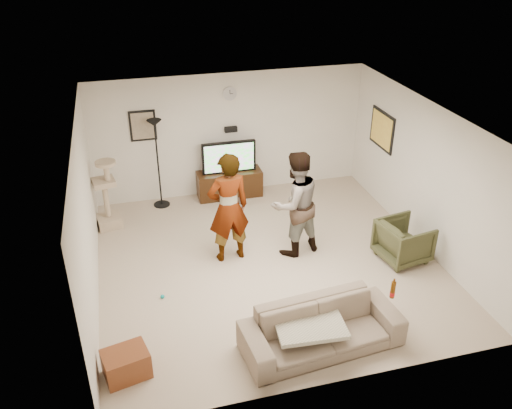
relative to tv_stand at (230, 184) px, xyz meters
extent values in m
cube|color=tan|center=(0.09, -2.50, -0.28)|extent=(5.50, 5.50, 0.02)
cube|color=white|center=(0.09, -2.50, 2.24)|extent=(5.50, 5.50, 0.02)
cube|color=silver|center=(0.09, 0.25, 0.98)|extent=(5.50, 0.04, 2.50)
cube|color=silver|center=(0.09, -5.25, 0.98)|extent=(5.50, 0.04, 2.50)
cube|color=silver|center=(-2.66, -2.50, 0.98)|extent=(0.04, 5.50, 2.50)
cube|color=silver|center=(2.84, -2.50, 0.98)|extent=(0.04, 5.50, 2.50)
cylinder|color=white|center=(0.09, 0.22, 1.83)|extent=(0.26, 0.04, 0.26)
cube|color=black|center=(0.09, 0.19, 1.11)|extent=(0.25, 0.10, 0.10)
cube|color=#81715D|center=(-1.61, 0.23, 1.33)|extent=(0.42, 0.03, 0.52)
cube|color=gold|center=(2.82, -0.90, 1.23)|extent=(0.03, 0.78, 0.62)
cube|color=black|center=(0.00, 0.00, 0.00)|extent=(1.31, 0.45, 0.55)
cube|color=silver|center=(-0.06, -0.40, -0.24)|extent=(0.40, 0.30, 0.07)
cube|color=black|center=(0.00, 0.00, 0.60)|extent=(1.09, 0.08, 0.65)
cube|color=#37F530|center=(0.00, -0.04, 0.60)|extent=(1.00, 0.01, 0.57)
cylinder|color=black|center=(-1.41, -0.04, 0.62)|extent=(0.32, 0.32, 1.78)
cube|color=tan|center=(-2.43, -0.62, 0.39)|extent=(0.49, 0.49, 1.33)
imported|color=#9C9EB1|center=(-0.49, -2.22, 0.68)|extent=(0.75, 0.54, 1.90)
imported|color=#294D91|center=(0.62, -2.31, 0.65)|extent=(1.05, 0.91, 1.84)
imported|color=#776554|center=(0.23, -4.61, 0.04)|extent=(2.19, 1.03, 0.62)
cube|color=#BAB298|center=(0.05, -4.61, 0.15)|extent=(0.95, 0.77, 0.06)
cylinder|color=#592E07|center=(1.21, -4.61, 0.47)|extent=(0.06, 0.06, 0.25)
imported|color=#383920|center=(2.30, -3.01, 0.08)|extent=(0.88, 0.86, 0.70)
cube|color=brown|center=(-2.31, -4.46, -0.09)|extent=(0.63, 0.52, 0.37)
sphere|color=#0A8C8C|center=(-1.72, -3.04, -0.24)|extent=(0.06, 0.06, 0.06)
camera|label=1|loc=(-2.00, -9.59, 4.80)|focal=37.25mm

